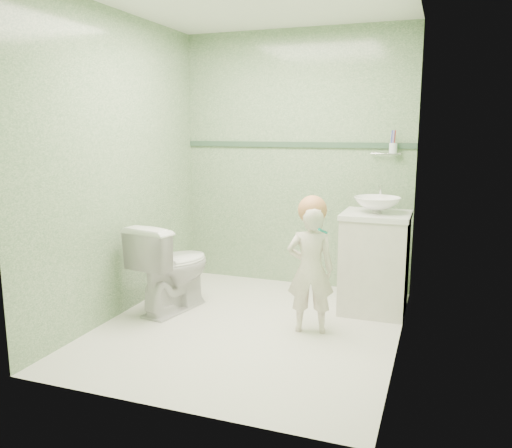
% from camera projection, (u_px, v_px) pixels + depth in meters
% --- Properties ---
extents(ground, '(2.50, 2.50, 0.00)m').
position_uv_depth(ground, '(249.00, 327.00, 3.97)').
color(ground, white).
rests_on(ground, ground).
extents(room_shell, '(2.50, 2.54, 2.40)m').
position_uv_depth(room_shell, '(249.00, 171.00, 3.75)').
color(room_shell, gray).
rests_on(room_shell, ground).
extents(trim_stripe, '(2.20, 0.02, 0.05)m').
position_uv_depth(trim_stripe, '(295.00, 145.00, 4.87)').
color(trim_stripe, '#36553F').
rests_on(trim_stripe, room_shell).
extents(vanity, '(0.52, 0.50, 0.80)m').
position_uv_depth(vanity, '(375.00, 264.00, 4.27)').
color(vanity, silver).
rests_on(vanity, ground).
extents(counter, '(0.54, 0.52, 0.04)m').
position_uv_depth(counter, '(377.00, 215.00, 4.19)').
color(counter, white).
rests_on(counter, vanity).
extents(basin, '(0.37, 0.37, 0.13)m').
position_uv_depth(basin, '(377.00, 205.00, 4.17)').
color(basin, white).
rests_on(basin, counter).
extents(faucet, '(0.03, 0.13, 0.18)m').
position_uv_depth(faucet, '(380.00, 192.00, 4.33)').
color(faucet, silver).
rests_on(faucet, counter).
extents(cup_holder, '(0.26, 0.07, 0.21)m').
position_uv_depth(cup_holder, '(392.00, 148.00, 4.52)').
color(cup_holder, silver).
rests_on(cup_holder, room_shell).
extents(toilet, '(0.55, 0.80, 0.75)m').
position_uv_depth(toilet, '(173.00, 266.00, 4.30)').
color(toilet, white).
rests_on(toilet, ground).
extents(toddler, '(0.39, 0.31, 0.95)m').
position_uv_depth(toddler, '(310.00, 270.00, 3.81)').
color(toddler, beige).
rests_on(toddler, ground).
extents(hair_cap, '(0.21, 0.21, 0.21)m').
position_uv_depth(hair_cap, '(312.00, 210.00, 3.76)').
color(hair_cap, '#C6804F').
rests_on(hair_cap, toddler).
extents(teal_toothbrush, '(0.11, 0.14, 0.08)m').
position_uv_depth(teal_toothbrush, '(322.00, 230.00, 3.63)').
color(teal_toothbrush, '#038777').
rests_on(teal_toothbrush, toddler).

